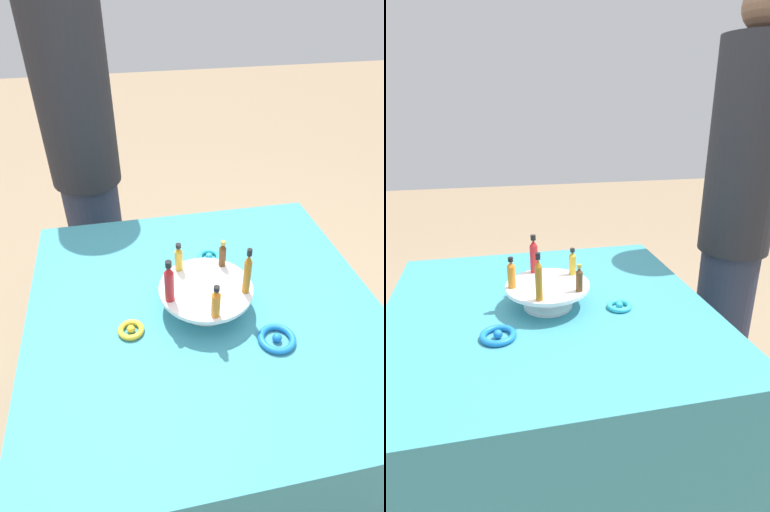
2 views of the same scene
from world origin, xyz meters
The scene contains 12 objects.
ground_plane centered at (0.00, 0.00, 0.00)m, with size 12.00×12.00×0.00m, color #997F60.
party_table centered at (0.00, 0.00, 0.37)m, with size 1.03×1.03×0.73m.
display_stand centered at (0.00, 0.00, 0.79)m, with size 0.27×0.27×0.08m.
bottle_amber centered at (-0.04, -0.10, 0.88)m, with size 0.02×0.02×0.15m.
bottle_brown centered at (0.09, -0.07, 0.85)m, with size 0.02×0.02×0.09m.
bottle_gold centered at (0.09, 0.06, 0.85)m, with size 0.02×0.02×0.09m.
bottle_red centered at (-0.03, 0.11, 0.87)m, with size 0.03×0.03×0.13m.
bottle_orange centered at (-0.11, 0.00, 0.86)m, with size 0.02×0.02×0.10m.
ribbon_bow_teal centered at (0.22, -0.06, 0.74)m, with size 0.08×0.08×0.02m.
ribbon_bow_gold centered at (-0.06, 0.22, 0.74)m, with size 0.07×0.07×0.02m.
ribbon_bow_blue centered at (-0.16, -0.16, 0.74)m, with size 0.10×0.10×0.03m.
person_figure centered at (0.88, 0.35, 0.89)m, with size 0.30×0.30×1.77m.
Camera 1 is at (-0.81, 0.20, 1.57)m, focal length 28.00 mm.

